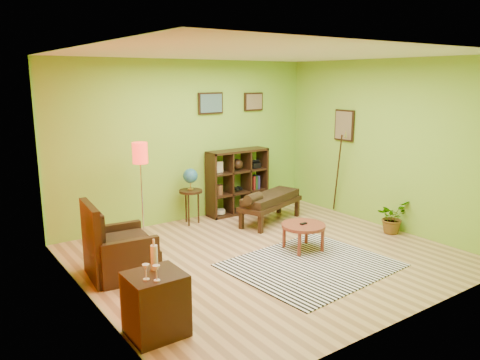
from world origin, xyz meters
TOP-DOWN VIEW (x-y plane):
  - ground at (0.00, 0.00)m, footprint 5.00×5.00m
  - room_shell at (-0.09, 0.01)m, footprint 5.04×4.54m
  - zebra_rug at (0.26, -0.63)m, footprint 2.22×1.91m
  - coffee_table at (0.58, -0.12)m, footprint 0.64×0.64m
  - armchair at (-1.99, 0.58)m, footprint 0.89×0.89m
  - side_cabinet at (-2.20, -1.01)m, footprint 0.54×0.49m
  - floor_lamp at (-1.21, 1.54)m, footprint 0.23×0.23m
  - globe_table at (-0.15, 1.94)m, footprint 0.40×0.40m
  - cube_shelf at (0.91, 2.03)m, footprint 1.20×0.35m
  - bench at (1.00, 1.20)m, footprint 1.44×0.89m
  - potted_plant at (2.30, -0.38)m, footprint 0.55×0.60m

SIDE VIEW (x-z plane):
  - ground at x=0.00m, z-range 0.00..0.00m
  - zebra_rug at x=0.26m, z-range 0.00..0.01m
  - potted_plant at x=2.30m, z-range 0.00..0.42m
  - armchair at x=-1.99m, z-range -0.19..0.79m
  - side_cabinet at x=-2.20m, z-range -0.15..0.80m
  - coffee_table at x=0.58m, z-range 0.13..0.55m
  - bench at x=1.00m, z-range 0.09..0.72m
  - cube_shelf at x=0.91m, z-range 0.00..1.20m
  - globe_table at x=-0.15m, z-range 0.25..1.23m
  - floor_lamp at x=-1.21m, z-range 0.48..2.04m
  - room_shell at x=-0.09m, z-range 0.39..3.21m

